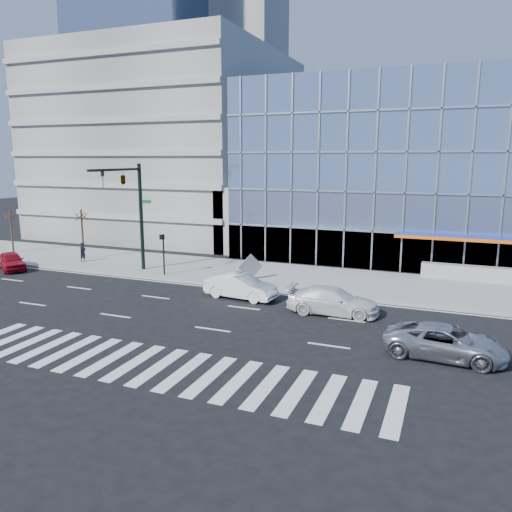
{
  "coord_description": "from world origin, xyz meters",
  "views": [
    {
      "loc": [
        11.02,
        -25.53,
        8.54
      ],
      "look_at": [
        -0.45,
        3.0,
        2.49
      ],
      "focal_mm": 35.0,
      "sensor_mm": 36.0,
      "label": 1
    }
  ],
  "objects_px": {
    "red_sedan": "(11,261)",
    "tilted_panel": "(251,267)",
    "street_tree_near": "(81,216)",
    "pedestrian": "(83,252)",
    "silver_suv": "(446,342)",
    "traffic_signal": "(128,192)",
    "street_tree_far": "(10,216)",
    "white_sedan": "(241,286)",
    "white_suv": "(333,301)",
    "ped_signal_post": "(163,248)"
  },
  "relations": [
    {
      "from": "ped_signal_post",
      "to": "red_sedan",
      "type": "height_order",
      "value": "ped_signal_post"
    },
    {
      "from": "street_tree_far",
      "to": "red_sedan",
      "type": "height_order",
      "value": "street_tree_far"
    },
    {
      "from": "silver_suv",
      "to": "red_sedan",
      "type": "distance_m",
      "value": 32.34
    },
    {
      "from": "traffic_signal",
      "to": "white_suv",
      "type": "relative_size",
      "value": 1.57
    },
    {
      "from": "street_tree_far",
      "to": "red_sedan",
      "type": "bearing_deg",
      "value": -43.52
    },
    {
      "from": "white_sedan",
      "to": "ped_signal_post",
      "type": "bearing_deg",
      "value": 73.55
    },
    {
      "from": "red_sedan",
      "to": "tilted_panel",
      "type": "distance_m",
      "value": 19.03
    },
    {
      "from": "ped_signal_post",
      "to": "pedestrian",
      "type": "bearing_deg",
      "value": 170.06
    },
    {
      "from": "ped_signal_post",
      "to": "white_suv",
      "type": "relative_size",
      "value": 0.59
    },
    {
      "from": "silver_suv",
      "to": "tilted_panel",
      "type": "relative_size",
      "value": 3.96
    },
    {
      "from": "street_tree_near",
      "to": "silver_suv",
      "type": "xyz_separation_m",
      "value": [
        29.02,
        -11.0,
        -3.06
      ]
    },
    {
      "from": "tilted_panel",
      "to": "street_tree_far",
      "type": "bearing_deg",
      "value": 132.8
    },
    {
      "from": "white_suv",
      "to": "pedestrian",
      "type": "distance_m",
      "value": 22.92
    },
    {
      "from": "silver_suv",
      "to": "white_suv",
      "type": "xyz_separation_m",
      "value": [
        -6.0,
        4.35,
        0.02
      ]
    },
    {
      "from": "white_suv",
      "to": "street_tree_near",
      "type": "bearing_deg",
      "value": 71.0
    },
    {
      "from": "white_suv",
      "to": "traffic_signal",
      "type": "bearing_deg",
      "value": 74.03
    },
    {
      "from": "red_sedan",
      "to": "white_sedan",
      "type": "bearing_deg",
      "value": -59.59
    },
    {
      "from": "silver_suv",
      "to": "pedestrian",
      "type": "xyz_separation_m",
      "value": [
        -28.22,
        9.97,
        0.23
      ]
    },
    {
      "from": "ped_signal_post",
      "to": "street_tree_far",
      "type": "relative_size",
      "value": 0.78
    },
    {
      "from": "red_sedan",
      "to": "silver_suv",
      "type": "bearing_deg",
      "value": -68.24
    },
    {
      "from": "street_tree_near",
      "to": "ped_signal_post",
      "type": "bearing_deg",
      "value": -15.06
    },
    {
      "from": "traffic_signal",
      "to": "street_tree_far",
      "type": "height_order",
      "value": "traffic_signal"
    },
    {
      "from": "traffic_signal",
      "to": "red_sedan",
      "type": "xyz_separation_m",
      "value": [
        -9.75,
        -2.05,
        -5.47
      ]
    },
    {
      "from": "silver_suv",
      "to": "tilted_panel",
      "type": "bearing_deg",
      "value": 57.47
    },
    {
      "from": "silver_suv",
      "to": "red_sedan",
      "type": "bearing_deg",
      "value": 82.63
    },
    {
      "from": "street_tree_far",
      "to": "silver_suv",
      "type": "bearing_deg",
      "value": -16.55
    },
    {
      "from": "street_tree_far",
      "to": "silver_suv",
      "type": "height_order",
      "value": "street_tree_far"
    },
    {
      "from": "street_tree_near",
      "to": "traffic_signal",
      "type": "bearing_deg",
      "value": -22.71
    },
    {
      "from": "street_tree_near",
      "to": "pedestrian",
      "type": "height_order",
      "value": "street_tree_near"
    },
    {
      "from": "white_suv",
      "to": "white_sedan",
      "type": "xyz_separation_m",
      "value": [
        -6.0,
        0.95,
        0.01
      ]
    },
    {
      "from": "silver_suv",
      "to": "white_suv",
      "type": "bearing_deg",
      "value": 57.44
    },
    {
      "from": "silver_suv",
      "to": "white_suv",
      "type": "distance_m",
      "value": 7.41
    },
    {
      "from": "silver_suv",
      "to": "ped_signal_post",
      "type": "bearing_deg",
      "value": 69.97
    },
    {
      "from": "traffic_signal",
      "to": "silver_suv",
      "type": "bearing_deg",
      "value": -20.13
    },
    {
      "from": "silver_suv",
      "to": "white_sedan",
      "type": "distance_m",
      "value": 13.12
    },
    {
      "from": "ped_signal_post",
      "to": "white_sedan",
      "type": "distance_m",
      "value": 8.27
    },
    {
      "from": "street_tree_near",
      "to": "tilted_panel",
      "type": "distance_m",
      "value": 16.26
    },
    {
      "from": "white_suv",
      "to": "tilted_panel",
      "type": "bearing_deg",
      "value": 51.27
    },
    {
      "from": "pedestrian",
      "to": "tilted_panel",
      "type": "distance_m",
      "value": 15.17
    },
    {
      "from": "white_sedan",
      "to": "red_sedan",
      "type": "height_order",
      "value": "white_sedan"
    },
    {
      "from": "street_tree_far",
      "to": "white_sedan",
      "type": "height_order",
      "value": "street_tree_far"
    },
    {
      "from": "silver_suv",
      "to": "white_sedan",
      "type": "xyz_separation_m",
      "value": [
        -12.0,
        5.3,
        0.03
      ]
    },
    {
      "from": "white_sedan",
      "to": "street_tree_near",
      "type": "bearing_deg",
      "value": 77.71
    },
    {
      "from": "white_sedan",
      "to": "white_suv",
      "type": "bearing_deg",
      "value": -92.81
    },
    {
      "from": "ped_signal_post",
      "to": "street_tree_near",
      "type": "distance_m",
      "value": 9.97
    },
    {
      "from": "traffic_signal",
      "to": "white_sedan",
      "type": "bearing_deg",
      "value": -15.45
    },
    {
      "from": "pedestrian",
      "to": "ped_signal_post",
      "type": "bearing_deg",
      "value": -93.97
    },
    {
      "from": "pedestrian",
      "to": "tilted_panel",
      "type": "xyz_separation_m",
      "value": [
        15.16,
        -0.52,
        0.13
      ]
    },
    {
      "from": "tilted_panel",
      "to": "white_suv",
      "type": "bearing_deg",
      "value": -79.35
    },
    {
      "from": "white_suv",
      "to": "red_sedan",
      "type": "height_order",
      "value": "white_suv"
    }
  ]
}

